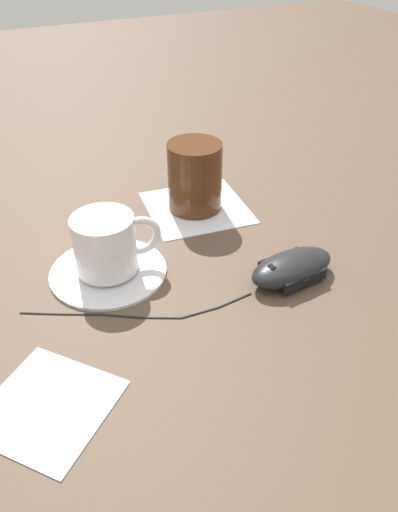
{
  "coord_description": "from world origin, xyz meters",
  "views": [
    {
      "loc": [
        -0.18,
        -0.51,
        0.39
      ],
      "look_at": [
        0.04,
        -0.06,
        0.03
      ],
      "focal_mm": 35.0,
      "sensor_mm": 36.0,
      "label": 1
    }
  ],
  "objects": [
    {
      "name": "ground_plane",
      "position": [
        0.0,
        0.0,
        0.0
      ],
      "size": [
        3.0,
        3.0,
        0.0
      ],
      "primitive_type": "plane",
      "color": "brown"
    },
    {
      "name": "saucer",
      "position": [
        -0.07,
        -0.01,
        0.0
      ],
      "size": [
        0.15,
        0.15,
        0.01
      ],
      "primitive_type": "cylinder",
      "color": "white",
      "rests_on": "ground"
    },
    {
      "name": "coffee_cup",
      "position": [
        -0.06,
        -0.01,
        0.04
      ],
      "size": [
        0.11,
        0.08,
        0.07
      ],
      "color": "white",
      "rests_on": "saucer"
    },
    {
      "name": "computer_mouse",
      "position": [
        0.14,
        -0.12,
        0.02
      ],
      "size": [
        0.12,
        0.07,
        0.03
      ],
      "color": "black",
      "rests_on": "ground"
    },
    {
      "name": "mouse_cable",
      "position": [
        -0.06,
        -0.1,
        0.0
      ],
      "size": [
        0.26,
        0.09,
        0.0
      ],
      "color": "black",
      "rests_on": "ground"
    },
    {
      "name": "napkin_under_glass",
      "position": [
        0.1,
        0.09,
        0.0
      ],
      "size": [
        0.16,
        0.16,
        0.0
      ],
      "primitive_type": "cube",
      "rotation": [
        0.0,
        0.0,
        -0.11
      ],
      "color": "white",
      "rests_on": "ground"
    },
    {
      "name": "drinking_glass",
      "position": [
        0.1,
        0.09,
        0.05
      ],
      "size": [
        0.08,
        0.08,
        0.1
      ],
      "primitive_type": "cylinder",
      "color": "#4C2814",
      "rests_on": "napkin_under_glass"
    },
    {
      "name": "napkin_spare",
      "position": [
        -0.18,
        -0.18,
        0.0
      ],
      "size": [
        0.16,
        0.16,
        0.0
      ],
      "primitive_type": "cube",
      "rotation": [
        0.0,
        0.0,
        0.71
      ],
      "color": "white",
      "rests_on": "ground"
    }
  ]
}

